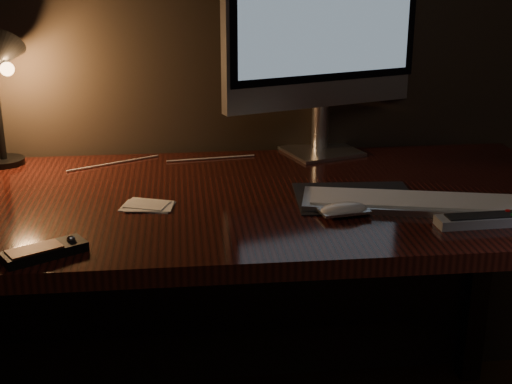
{
  "coord_description": "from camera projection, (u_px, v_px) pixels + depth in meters",
  "views": [
    {
      "loc": [
        -0.13,
        0.31,
        1.29
      ],
      "look_at": [
        0.02,
        1.73,
        0.8
      ],
      "focal_mm": 50.0,
      "sensor_mm": 36.0,
      "label": 1
    }
  ],
  "objects": [
    {
      "name": "keyboard",
      "position": [
        414.0,
        202.0,
        1.57
      ],
      "size": [
        0.51,
        0.25,
        0.02
      ],
      "primitive_type": "cube",
      "rotation": [
        0.0,
        0.0,
        -0.23
      ],
      "color": "silver",
      "rests_on": "desk"
    },
    {
      "name": "mousepad",
      "position": [
        355.0,
        198.0,
        1.62
      ],
      "size": [
        0.28,
        0.23,
        0.0
      ],
      "primitive_type": "cube",
      "rotation": [
        0.0,
        0.0,
        -0.06
      ],
      "color": "black",
      "rests_on": "desk"
    },
    {
      "name": "papers",
      "position": [
        147.0,
        206.0,
        1.57
      ],
      "size": [
        0.13,
        0.1,
        0.01
      ],
      "primitive_type": "cube",
      "rotation": [
        0.0,
        0.0,
        -0.25
      ],
      "color": "white",
      "rests_on": "desk"
    },
    {
      "name": "cable",
      "position": [
        163.0,
        162.0,
        1.89
      ],
      "size": [
        0.48,
        0.14,
        0.0
      ],
      "primitive_type": "cylinder",
      "rotation": [
        0.0,
        1.57,
        0.27
      ],
      "color": "white",
      "rests_on": "desk"
    },
    {
      "name": "media_remote",
      "position": [
        44.0,
        251.0,
        1.32
      ],
      "size": [
        0.16,
        0.13,
        0.03
      ],
      "rotation": [
        0.0,
        0.0,
        0.54
      ],
      "color": "black",
      "rests_on": "desk"
    },
    {
      "name": "tv_remote",
      "position": [
        483.0,
        220.0,
        1.47
      ],
      "size": [
        0.2,
        0.06,
        0.03
      ],
      "rotation": [
        0.0,
        0.0,
        0.04
      ],
      "color": "gray",
      "rests_on": "desk"
    },
    {
      "name": "mouse",
      "position": [
        344.0,
        211.0,
        1.52
      ],
      "size": [
        0.11,
        0.07,
        0.02
      ],
      "primitive_type": "ellipsoid",
      "rotation": [
        0.0,
        0.0,
        0.16
      ],
      "color": "white",
      "rests_on": "desk"
    },
    {
      "name": "monitor",
      "position": [
        326.0,
        20.0,
        1.86
      ],
      "size": [
        0.56,
        0.23,
        0.61
      ],
      "rotation": [
        0.0,
        0.0,
        0.32
      ],
      "color": "silver",
      "rests_on": "desk"
    },
    {
      "name": "desk_lamp",
      "position": [
        0.0,
        75.0,
        1.77
      ],
      "size": [
        0.16,
        0.18,
        0.36
      ],
      "rotation": [
        0.0,
        0.0,
        0.17
      ],
      "color": "black",
      "rests_on": "desk"
    },
    {
      "name": "desk",
      "position": [
        238.0,
        235.0,
        1.75
      ],
      "size": [
        1.6,
        0.75,
        0.75
      ],
      "color": "black",
      "rests_on": "ground"
    }
  ]
}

